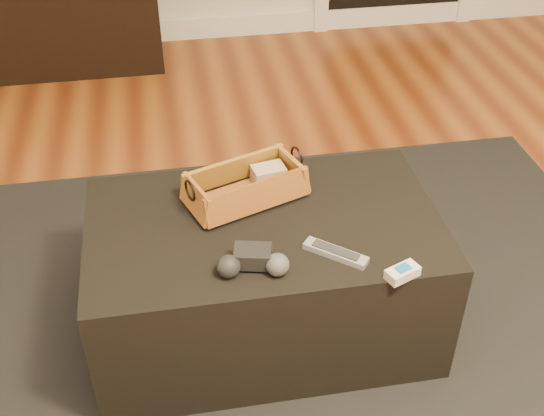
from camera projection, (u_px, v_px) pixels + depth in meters
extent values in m
cube|color=white|center=(177.00, 29.00, 3.96)|extent=(5.00, 0.04, 0.12)
cube|color=black|center=(30.00, 19.00, 3.56)|extent=(1.33, 0.45, 0.52)
cube|color=black|center=(267.00, 338.00, 2.14)|extent=(2.60, 2.00, 0.01)
cube|color=black|center=(264.00, 276.00, 2.05)|extent=(1.00, 0.60, 0.42)
cube|color=black|center=(243.00, 197.00, 1.98)|extent=(0.18, 0.12, 0.02)
cube|color=#C9AF8C|center=(268.00, 175.00, 2.04)|extent=(0.11, 0.08, 0.05)
cube|color=#9F6023|center=(246.00, 197.00, 2.00)|extent=(0.34, 0.24, 0.01)
cube|color=#A97626|center=(233.00, 170.00, 2.03)|extent=(0.32, 0.14, 0.09)
cube|color=#9D5823|center=(258.00, 196.00, 1.92)|extent=(0.32, 0.14, 0.09)
cube|color=#B07027|center=(293.00, 167.00, 2.04)|extent=(0.09, 0.17, 0.09)
cube|color=#AD6327|center=(195.00, 199.00, 1.91)|extent=(0.09, 0.17, 0.09)
torus|color=black|center=(297.00, 156.00, 2.02)|extent=(0.03, 0.06, 0.06)
torus|color=black|center=(190.00, 191.00, 1.88)|extent=(0.03, 0.06, 0.06)
cube|color=black|center=(253.00, 256.00, 1.75)|extent=(0.11, 0.09, 0.05)
sphere|color=black|center=(229.00, 266.00, 1.72)|extent=(0.07, 0.07, 0.06)
sphere|color=#404043|center=(278.00, 265.00, 1.73)|extent=(0.07, 0.07, 0.06)
cube|color=gray|center=(336.00, 253.00, 1.80)|extent=(0.16, 0.14, 0.02)
cube|color=#262628|center=(336.00, 250.00, 1.79)|extent=(0.12, 0.11, 0.00)
cube|color=beige|center=(402.00, 273.00, 1.73)|extent=(0.10, 0.07, 0.03)
cube|color=blue|center=(403.00, 268.00, 1.72)|extent=(0.04, 0.04, 0.01)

